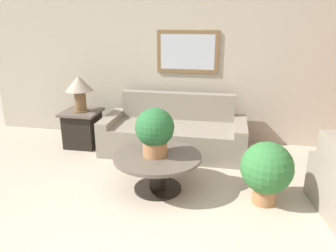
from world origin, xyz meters
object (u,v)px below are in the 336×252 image
Objects in this scene: table_lamp at (79,87)px; potted_plant_on_table at (155,130)px; side_table at (83,128)px; potted_plant_floor at (267,170)px; couch_main at (174,134)px; coffee_table at (157,165)px.

potted_plant_on_table is at bearing -38.95° from table_lamp.
side_table is at bearing 0.00° from table_lamp.
side_table is 2.96m from potted_plant_floor.
couch_main is 1.78m from potted_plant_floor.
table_lamp is at bearing 155.41° from potted_plant_floor.
potted_plant_on_table is (-0.03, -0.01, 0.43)m from coffee_table.
table_lamp is at bearing 141.70° from coffee_table.
side_table is (-1.46, -0.05, 0.02)m from couch_main.
table_lamp is 1.87m from potted_plant_on_table.
potted_plant_on_table reaches higher than potted_plant_floor.
table_lamp is 0.78× the size of potted_plant_floor.
potted_plant_floor is at bearing -46.14° from couch_main.
potted_plant_floor is at bearing -2.79° from potted_plant_on_table.
couch_main is 1.46m from side_table.
table_lamp reaches higher than potted_plant_floor.
side_table is at bearing 141.70° from coffee_table.
coffee_table is 1.88m from side_table.
table_lamp reaches higher than coffee_table.
table_lamp reaches higher than potted_plant_on_table.
side_table is 1.92m from potted_plant_on_table.
coffee_table is 1.80× the size of side_table.
couch_main is 1.21m from coffee_table.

